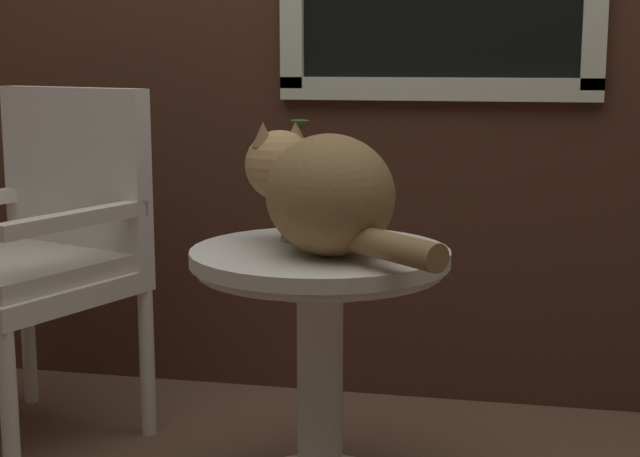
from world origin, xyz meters
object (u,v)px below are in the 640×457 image
at_px(pewter_vase_with_ivy, 296,205).
at_px(cat, 323,191).
at_px(wicker_side_table, 320,325).
at_px(wicker_chair, 35,247).

bearing_deg(pewter_vase_with_ivy, cat, -55.16).
distance_m(cat, pewter_vase_with_ivy, 0.18).
bearing_deg(wicker_side_table, cat, -70.51).
xyz_separation_m(wicker_side_table, pewter_vase_with_ivy, (-0.08, 0.09, 0.28)).
distance_m(wicker_side_table, wicker_chair, 0.92).
xyz_separation_m(cat, pewter_vase_with_ivy, (-0.10, 0.14, -0.06)).
bearing_deg(wicker_side_table, wicker_chair, 163.88).
height_order(wicker_side_table, wicker_chair, wicker_chair).
relative_size(wicker_side_table, cat, 1.21).
distance_m(wicker_chair, pewter_vase_with_ivy, 0.83).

